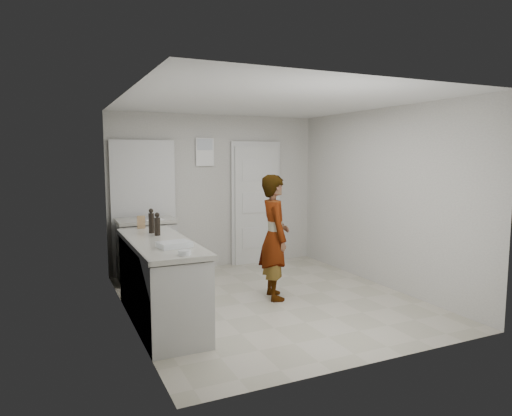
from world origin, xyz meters
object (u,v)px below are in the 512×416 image
spice_jar (152,227)px  oil_cruet_a (157,225)px  person (275,237)px  cake_mix_box (141,222)px  baking_dish (174,245)px  oil_cruet_b (151,221)px  egg_bowl (185,253)px

spice_jar → oil_cruet_a: (-0.01, -0.39, 0.09)m
person → cake_mix_box: person is taller
person → baking_dish: bearing=126.8°
cake_mix_box → spice_jar: bearing=-60.4°
oil_cruet_b → egg_bowl: 1.34m
person → oil_cruet_b: bearing=92.8°
person → oil_cruet_a: (-1.49, 0.05, 0.25)m
oil_cruet_a → baking_dish: 0.75m
person → cake_mix_box: 1.71m
spice_jar → baking_dish: spice_jar is taller
person → cake_mix_box: size_ratio=10.00×
person → egg_bowl: bearing=138.0°
oil_cruet_a → baking_dish: bearing=-89.6°
cake_mix_box → baking_dish: cake_mix_box is taller
cake_mix_box → spice_jar: 0.22m
spice_jar → baking_dish: 1.14m
baking_dish → oil_cruet_b: bearing=92.0°
spice_jar → oil_cruet_b: oil_cruet_b is taller
cake_mix_box → egg_bowl: bearing=-81.8°
baking_dish → egg_bowl: bearing=-90.9°
person → oil_cruet_b: size_ratio=5.42×
spice_jar → baking_dish: size_ratio=0.23×
cake_mix_box → baking_dish: (0.08, -1.34, -0.05)m
spice_jar → baking_dish: bearing=-90.5°
baking_dish → egg_bowl: 0.40m
oil_cruet_a → person: bearing=-1.8°
egg_bowl → person: bearing=36.3°
oil_cruet_a → baking_dish: size_ratio=0.77×
baking_dish → egg_bowl: (-0.01, -0.40, -0.00)m
person → spice_jar: 1.55m
person → oil_cruet_b: (-1.52, 0.24, 0.26)m
spice_jar → egg_bowl: bearing=-90.6°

